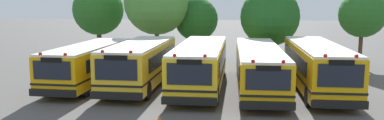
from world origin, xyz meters
name	(u,v)px	position (x,y,z in m)	size (l,w,h in m)	color
ground_plane	(199,87)	(0.00, 0.00, 0.00)	(160.00, 160.00, 0.00)	#514F4C
school_bus_0	(90,63)	(-6.63, -0.07, 1.33)	(2.69, 9.35, 2.52)	#EAA80C
school_bus_1	(141,63)	(-3.44, -0.25, 1.43)	(2.65, 9.26, 2.72)	yellow
school_bus_2	(201,64)	(0.10, -0.12, 1.41)	(2.62, 10.64, 2.67)	yellow
school_bus_3	(259,66)	(3.43, 0.03, 1.33)	(2.73, 11.68, 2.53)	#EAA80C
school_bus_4	(317,65)	(6.67, 0.05, 1.44)	(2.59, 10.54, 2.74)	#EAA80C
tree_0	(98,9)	(-9.87, 10.33, 4.27)	(4.34, 4.34, 6.41)	#4C3823
tree_1	(155,3)	(-4.53, 8.77, 4.82)	(5.19, 5.19, 7.49)	#4C3823
tree_2	(196,20)	(-1.34, 10.10, 3.46)	(3.60, 3.60, 5.29)	#4C3823
tree_3	(271,17)	(4.60, 8.40, 3.77)	(4.54, 4.54, 6.07)	#4C3823
tree_4	(363,14)	(11.27, 8.16, 4.07)	(3.44, 3.44, 5.75)	#4C3823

